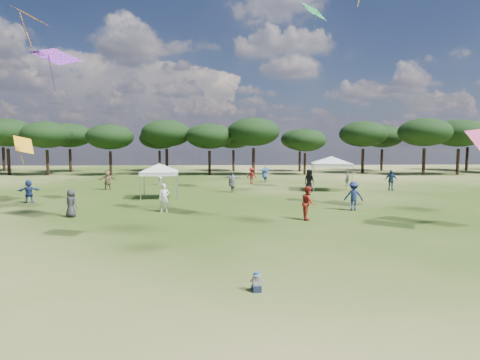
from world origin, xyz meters
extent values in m
plane|color=#344C16|center=(0.00, 0.00, 0.00)|extent=(140.00, 140.00, 0.00)
cylinder|color=black|center=(-29.06, 45.29, 1.75)|extent=(0.40, 0.40, 3.49)
ellipsoid|color=black|center=(-29.06, 45.29, 5.59)|extent=(6.79, 6.79, 3.66)
cylinder|color=black|center=(-23.92, 45.02, 1.66)|extent=(0.38, 0.38, 3.32)
ellipsoid|color=black|center=(-23.92, 45.02, 5.31)|extent=(6.44, 6.44, 3.47)
cylinder|color=black|center=(-15.51, 44.30, 1.57)|extent=(0.36, 0.36, 3.14)
ellipsoid|color=black|center=(-15.51, 44.30, 5.03)|extent=(6.11, 6.11, 3.29)
cylinder|color=black|center=(-8.39, 45.81, 1.73)|extent=(0.40, 0.40, 3.46)
ellipsoid|color=black|center=(-8.39, 45.81, 5.54)|extent=(6.73, 6.73, 3.63)
cylinder|color=black|center=(-2.58, 44.63, 1.61)|extent=(0.37, 0.37, 3.21)
ellipsoid|color=black|center=(-2.58, 44.63, 5.14)|extent=(6.24, 6.24, 3.36)
cylinder|color=black|center=(3.26, 44.18, 1.78)|extent=(0.41, 0.41, 3.56)
ellipsoid|color=black|center=(3.26, 44.18, 5.69)|extent=(6.91, 6.91, 3.73)
cylinder|color=black|center=(10.19, 44.51, 1.44)|extent=(0.33, 0.33, 2.88)
ellipsoid|color=black|center=(10.19, 44.51, 4.61)|extent=(5.60, 5.60, 3.02)
cylinder|color=black|center=(18.96, 46.98, 1.72)|extent=(0.39, 0.39, 3.44)
ellipsoid|color=black|center=(18.96, 46.98, 5.51)|extent=(6.69, 6.69, 3.60)
cylinder|color=black|center=(25.77, 43.05, 1.77)|extent=(0.40, 0.40, 3.53)
ellipsoid|color=black|center=(25.77, 43.05, 5.65)|extent=(6.86, 6.86, 3.70)
cylinder|color=black|center=(30.65, 43.46, 1.73)|extent=(0.40, 0.40, 3.47)
ellipsoid|color=black|center=(30.65, 43.46, 5.55)|extent=(6.74, 6.74, 3.63)
cylinder|color=black|center=(-34.09, 53.56, 1.81)|extent=(0.41, 0.41, 3.62)
ellipsoid|color=black|center=(-34.09, 53.56, 5.80)|extent=(7.03, 7.03, 3.79)
cylinder|color=black|center=(-23.40, 51.57, 1.68)|extent=(0.39, 0.39, 3.37)
ellipsoid|color=black|center=(-23.40, 51.57, 5.39)|extent=(6.54, 6.54, 3.53)
cylinder|color=black|center=(-10.52, 53.31, 1.56)|extent=(0.36, 0.36, 3.11)
ellipsoid|color=black|center=(-10.52, 53.31, 4.98)|extent=(6.05, 6.05, 3.26)
cylinder|color=black|center=(0.83, 52.52, 1.60)|extent=(0.37, 0.37, 3.20)
ellipsoid|color=black|center=(0.83, 52.52, 5.12)|extent=(6.21, 6.21, 3.35)
cylinder|color=black|center=(10.82, 51.34, 1.50)|extent=(0.34, 0.34, 2.99)
ellipsoid|color=black|center=(10.82, 51.34, 4.79)|extent=(5.81, 5.81, 3.13)
cylinder|color=black|center=(23.62, 51.75, 1.66)|extent=(0.38, 0.38, 3.31)
ellipsoid|color=black|center=(23.62, 51.75, 5.30)|extent=(6.43, 6.43, 3.47)
cylinder|color=black|center=(37.30, 52.12, 1.82)|extent=(0.42, 0.42, 3.64)
ellipsoid|color=black|center=(37.30, 52.12, 5.82)|extent=(7.06, 7.06, 3.81)
cylinder|color=gray|center=(-6.70, 19.75, 0.97)|extent=(0.06, 0.06, 1.93)
cylinder|color=gray|center=(-4.17, 19.97, 0.97)|extent=(0.06, 0.06, 1.93)
cylinder|color=gray|center=(-6.92, 22.28, 0.97)|extent=(0.06, 0.06, 1.93)
cylinder|color=gray|center=(-4.39, 22.50, 0.97)|extent=(0.06, 0.06, 1.93)
cube|color=silver|center=(-5.54, 21.13, 1.88)|extent=(2.92, 2.92, 0.25)
pyramid|color=silver|center=(-5.54, 21.13, 2.61)|extent=(5.48, 5.48, 0.60)
cylinder|color=gray|center=(6.82, 24.38, 1.16)|extent=(0.06, 0.06, 2.32)
cylinder|color=gray|center=(9.91, 23.86, 1.16)|extent=(0.06, 0.06, 2.32)
cylinder|color=gray|center=(7.34, 27.47, 1.16)|extent=(0.06, 0.06, 2.32)
cylinder|color=gray|center=(10.43, 26.95, 1.16)|extent=(0.06, 0.06, 2.32)
cube|color=silver|center=(8.63, 25.66, 2.27)|extent=(3.79, 3.79, 0.25)
pyramid|color=silver|center=(8.63, 25.66, 3.00)|extent=(6.61, 6.61, 0.60)
cube|color=#161E32|center=(0.07, 1.74, 0.09)|extent=(0.24, 0.24, 0.18)
cube|color=#161E32|center=(-0.01, 1.91, 0.05)|extent=(0.10, 0.21, 0.09)
cube|color=#161E32|center=(0.14, 1.91, 0.05)|extent=(0.10, 0.21, 0.09)
cube|color=white|center=(0.07, 1.74, 0.28)|extent=(0.23, 0.17, 0.23)
cylinder|color=white|center=(-0.07, 1.80, 0.28)|extent=(0.09, 0.23, 0.14)
cylinder|color=white|center=(0.21, 1.81, 0.28)|extent=(0.09, 0.23, 0.14)
sphere|color=#E0B293|center=(0.07, 1.74, 0.44)|extent=(0.16, 0.16, 0.16)
cone|color=#4D89B4|center=(0.07, 1.74, 0.48)|extent=(0.26, 0.26, 0.03)
cylinder|color=#4D89B4|center=(0.07, 1.74, 0.51)|extent=(0.17, 0.17, 0.07)
imported|color=navy|center=(13.85, 25.35, 0.91)|extent=(1.11, 1.00, 1.81)
imported|color=silver|center=(-4.32, 14.93, 0.85)|extent=(0.66, 0.46, 1.70)
imported|color=#313237|center=(11.27, 29.42, 0.80)|extent=(0.52, 0.66, 1.59)
imported|color=navy|center=(7.11, 15.03, 0.89)|extent=(1.22, 0.81, 1.78)
imported|color=navy|center=(3.65, 33.63, 0.85)|extent=(2.10, 1.53, 1.70)
imported|color=olive|center=(-11.10, 27.15, 0.89)|extent=(1.71, 0.72, 1.78)
imported|color=#2E2E34|center=(-9.21, 13.42, 0.78)|extent=(0.91, 0.82, 1.56)
imported|color=black|center=(6.58, 25.13, 0.95)|extent=(1.09, 1.06, 1.89)
imported|color=maroon|center=(2.15, 32.21, 0.83)|extent=(1.24, 1.10, 1.67)
imported|color=maroon|center=(3.69, 12.11, 0.90)|extent=(0.78, 0.95, 1.81)
imported|color=#545258|center=(-0.05, 24.73, 0.80)|extent=(1.95, 1.49, 1.60)
imported|color=silver|center=(-7.18, 31.28, 0.78)|extent=(0.75, 0.88, 1.57)
imported|color=navy|center=(-14.20, 19.19, 0.80)|extent=(1.55, 1.04, 1.60)
plane|color=#1B8738|center=(6.32, 23.30, 14.46)|extent=(2.34, 2.56, 1.89)
plane|color=purple|center=(-10.63, 15.79, 9.19)|extent=(3.21, 2.84, 1.66)
plane|color=orange|center=(-15.02, 20.46, 4.00)|extent=(1.75, 2.08, 1.42)
plane|color=orange|center=(-11.66, 15.00, 11.24)|extent=(2.52, 2.83, 1.29)
camera|label=1|loc=(-0.85, -8.83, 3.98)|focal=30.00mm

